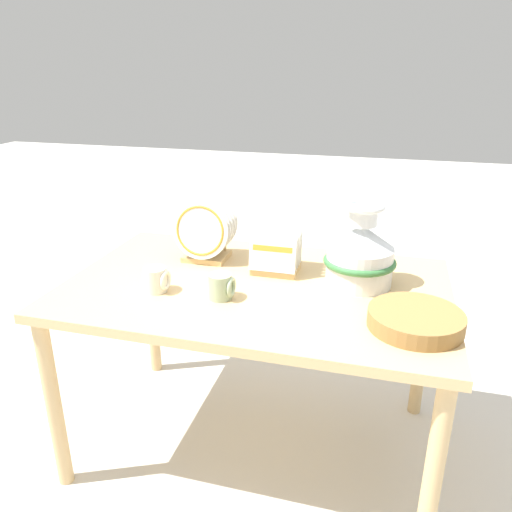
{
  "coord_description": "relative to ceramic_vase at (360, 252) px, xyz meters",
  "views": [
    {
      "loc": [
        0.44,
        -1.61,
        1.49
      ],
      "look_at": [
        0.0,
        0.0,
        0.84
      ],
      "focal_mm": 35.0,
      "sensor_mm": 36.0,
      "label": 1
    }
  ],
  "objects": [
    {
      "name": "wicker_charger_stack",
      "position": [
        0.19,
        -0.29,
        -0.1
      ],
      "size": [
        0.29,
        0.29,
        0.05
      ],
      "color": "olive",
      "rests_on": "display_table"
    },
    {
      "name": "mug_sage_glaze",
      "position": [
        -0.44,
        -0.25,
        -0.08
      ],
      "size": [
        0.09,
        0.08,
        0.09
      ],
      "color": "#9EB28E",
      "rests_on": "display_table"
    },
    {
      "name": "ground_plane",
      "position": [
        -0.36,
        -0.1,
        -0.85
      ],
      "size": [
        14.0,
        14.0,
        0.0
      ],
      "primitive_type": "plane",
      "color": "beige"
    },
    {
      "name": "dish_rack_square_plates",
      "position": [
        -0.32,
        0.04,
        -0.04
      ],
      "size": [
        0.18,
        0.16,
        0.2
      ],
      "color": "tan",
      "rests_on": "display_table"
    },
    {
      "name": "ceramic_vase",
      "position": [
        0.0,
        0.0,
        0.0
      ],
      "size": [
        0.26,
        0.26,
        0.3
      ],
      "color": "silver",
      "rests_on": "display_table"
    },
    {
      "name": "dish_rack_round_plates",
      "position": [
        -0.63,
        0.08,
        -0.01
      ],
      "size": [
        0.23,
        0.17,
        0.26
      ],
      "color": "tan",
      "rests_on": "display_table"
    },
    {
      "name": "display_table",
      "position": [
        -0.36,
        -0.1,
        -0.2
      ],
      "size": [
        1.39,
        0.88,
        0.73
      ],
      "color": "tan",
      "rests_on": "ground_plane"
    },
    {
      "name": "mug_cream_glaze",
      "position": [
        -0.68,
        -0.26,
        -0.08
      ],
      "size": [
        0.09,
        0.08,
        0.09
      ],
      "color": "silver",
      "rests_on": "display_table"
    }
  ]
}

